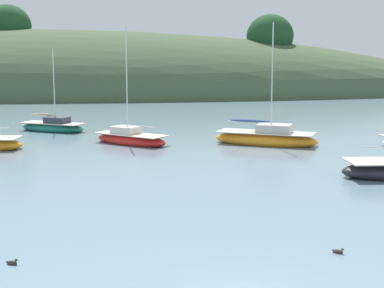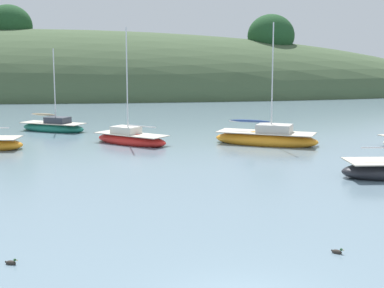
{
  "view_description": "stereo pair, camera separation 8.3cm",
  "coord_description": "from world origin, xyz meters",
  "px_view_note": "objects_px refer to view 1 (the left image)",
  "views": [
    {
      "loc": [
        -2.44,
        -13.56,
        6.47
      ],
      "look_at": [
        0.0,
        20.0,
        1.2
      ],
      "focal_mm": 52.92,
      "sensor_mm": 36.0,
      "label": 1
    },
    {
      "loc": [
        -2.36,
        -13.56,
        6.47
      ],
      "look_at": [
        0.0,
        20.0,
        1.2
      ],
      "focal_mm": 52.92,
      "sensor_mm": 36.0,
      "label": 2
    }
  ],
  "objects_px": {
    "duck_lead": "(12,263)",
    "duck_lone_left": "(338,252)",
    "sailboat_teal_outer": "(53,127)",
    "sailboat_cream_ketch": "(130,139)",
    "sailboat_blue_center": "(266,138)"
  },
  "relations": [
    {
      "from": "duck_lead",
      "to": "sailboat_cream_ketch",
      "type": "bearing_deg",
      "value": 83.31
    },
    {
      "from": "sailboat_teal_outer",
      "to": "sailboat_cream_ketch",
      "type": "xyz_separation_m",
      "value": [
        6.92,
        -7.57,
        0.0
      ]
    },
    {
      "from": "sailboat_teal_outer",
      "to": "duck_lone_left",
      "type": "relative_size",
      "value": 18.88
    },
    {
      "from": "duck_lead",
      "to": "duck_lone_left",
      "type": "height_order",
      "value": "same"
    },
    {
      "from": "sailboat_cream_ketch",
      "to": "duck_lone_left",
      "type": "height_order",
      "value": "sailboat_cream_ketch"
    },
    {
      "from": "sailboat_teal_outer",
      "to": "sailboat_blue_center",
      "type": "relative_size",
      "value": 0.8
    },
    {
      "from": "sailboat_teal_outer",
      "to": "duck_lead",
      "type": "bearing_deg",
      "value": -82.73
    },
    {
      "from": "sailboat_cream_ketch",
      "to": "duck_lead",
      "type": "relative_size",
      "value": 20.81
    },
    {
      "from": "sailboat_teal_outer",
      "to": "sailboat_cream_ketch",
      "type": "height_order",
      "value": "sailboat_cream_ketch"
    },
    {
      "from": "duck_lone_left",
      "to": "sailboat_blue_center",
      "type": "bearing_deg",
      "value": 84.29
    },
    {
      "from": "sailboat_blue_center",
      "to": "duck_lead",
      "type": "distance_m",
      "value": 26.63
    },
    {
      "from": "sailboat_teal_outer",
      "to": "duck_lead",
      "type": "xyz_separation_m",
      "value": [
        4.07,
        -31.89,
        -0.33
      ]
    },
    {
      "from": "sailboat_blue_center",
      "to": "duck_lone_left",
      "type": "bearing_deg",
      "value": -95.71
    },
    {
      "from": "sailboat_teal_outer",
      "to": "sailboat_blue_center",
      "type": "height_order",
      "value": "sailboat_blue_center"
    },
    {
      "from": "sailboat_cream_ketch",
      "to": "duck_lone_left",
      "type": "bearing_deg",
      "value": -72.31
    }
  ]
}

